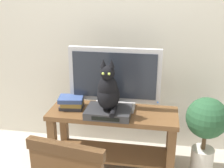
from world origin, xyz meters
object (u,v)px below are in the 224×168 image
Objects in this scene: book_stack at (72,102)px; media_box at (109,112)px; tv at (115,78)px; tv_stand at (113,129)px; potted_plant at (206,126)px; cat at (108,91)px.

media_box is at bearing -13.31° from book_stack.
tv_stand is at bearing -90.02° from tv.
media_box is (-0.03, -0.17, -0.26)m from tv.
potted_plant reaches higher than media_box.
tv_stand is 2.97× the size of media_box.
tv reaches higher than media_box.
media_box is (-0.02, -0.09, 0.21)m from tv_stand.
book_stack is (-0.37, 0.10, -0.18)m from cat.
tv is at bearing 174.12° from potted_plant.
tv reaches higher than book_stack.
book_stack is (-0.36, 0.09, 0.03)m from media_box.
cat reaches higher than potted_plant.
tv_stand is at bearing 73.82° from media_box.
book_stack is at bearing 166.69° from media_box.
potted_plant is at bearing -0.11° from book_stack.
potted_plant reaches higher than book_stack.
tv is at bearing 82.56° from cat.
media_box reaches higher than tv_stand.
cat is (-0.02, -0.18, -0.06)m from tv.
potted_plant is (0.85, 0.08, -0.11)m from media_box.
cat reaches higher than tv_stand.
potted_plant is at bearing 6.60° from cat.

